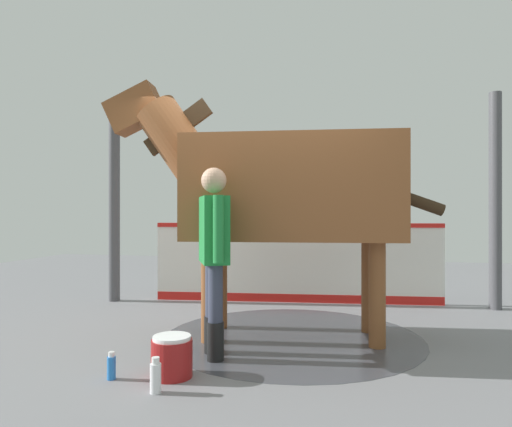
{
  "coord_description": "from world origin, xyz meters",
  "views": [
    {
      "loc": [
        -0.9,
        4.66,
        1.28
      ],
      "look_at": [
        0.0,
        0.41,
        1.28
      ],
      "focal_mm": 31.64,
      "sensor_mm": 36.0,
      "label": 1
    }
  ],
  "objects_px": {
    "horse": "(281,188)",
    "wash_bucket": "(172,357)",
    "bottle_spray": "(111,367)",
    "handler": "(214,247)",
    "bottle_shampoo": "(156,377)"
  },
  "relations": [
    {
      "from": "horse",
      "to": "wash_bucket",
      "type": "bearing_deg",
      "value": 58.19
    },
    {
      "from": "bottle_shampoo",
      "to": "bottle_spray",
      "type": "height_order",
      "value": "bottle_shampoo"
    },
    {
      "from": "wash_bucket",
      "to": "bottle_spray",
      "type": "distance_m",
      "value": 0.46
    },
    {
      "from": "horse",
      "to": "bottle_shampoo",
      "type": "relative_size",
      "value": 13.92
    },
    {
      "from": "horse",
      "to": "wash_bucket",
      "type": "xyz_separation_m",
      "value": [
        0.65,
        1.33,
        -1.39
      ]
    },
    {
      "from": "wash_bucket",
      "to": "bottle_spray",
      "type": "relative_size",
      "value": 1.52
    },
    {
      "from": "horse",
      "to": "bottle_spray",
      "type": "distance_m",
      "value": 2.34
    },
    {
      "from": "wash_bucket",
      "to": "bottle_shampoo",
      "type": "relative_size",
      "value": 1.27
    },
    {
      "from": "horse",
      "to": "handler",
      "type": "height_order",
      "value": "horse"
    },
    {
      "from": "handler",
      "to": "bottle_spray",
      "type": "distance_m",
      "value": 1.27
    },
    {
      "from": "bottle_spray",
      "to": "bottle_shampoo",
      "type": "bearing_deg",
      "value": 158.47
    },
    {
      "from": "bottle_shampoo",
      "to": "bottle_spray",
      "type": "distance_m",
      "value": 0.48
    },
    {
      "from": "handler",
      "to": "wash_bucket",
      "type": "height_order",
      "value": "handler"
    },
    {
      "from": "bottle_shampoo",
      "to": "wash_bucket",
      "type": "bearing_deg",
      "value": -87.96
    },
    {
      "from": "horse",
      "to": "wash_bucket",
      "type": "height_order",
      "value": "horse"
    }
  ]
}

